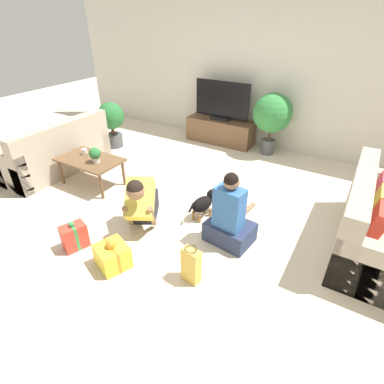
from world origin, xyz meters
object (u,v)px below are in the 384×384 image
tv (222,103)px  tabletop_plant (95,154)px  dog (205,202)px  tv_console (220,131)px  potted_plant_back_right (272,115)px  sofa_left (55,152)px  potted_plant_corner_left (111,120)px  mug (85,152)px  gift_box_b (74,236)px  sofa_right (381,227)px  person_sitting (230,219)px  gift_bag_a (191,265)px  gift_box_a (112,256)px  person_kneeling (142,201)px  coffee_table (90,162)px

tv → tabletop_plant: 2.73m
dog → tv: bearing=-52.8°
tv_console → potted_plant_back_right: size_ratio=1.20×
sofa_left → tv_console: size_ratio=1.30×
potted_plant_corner_left → dog: bearing=-23.1°
tv → mug: 2.76m
tv → mug: tv is taller
tv → dog: tv is taller
dog → potted_plant_back_right: bearing=-75.8°
potted_plant_back_right → tv_console: bearing=177.2°
gift_box_b → tabletop_plant: bearing=124.0°
sofa_right → person_sitting: size_ratio=1.91×
person_sitting → gift_bag_a: (-0.07, -0.74, -0.12)m
tv → dog: (0.98, -2.43, -0.59)m
tv_console → tv: size_ratio=1.21×
mug → gift_box_b: bearing=-47.9°
tv_console → gift_box_a: bearing=-81.2°
dog → mug: 2.10m
person_kneeling → gift_bag_a: size_ratio=1.94×
tv → potted_plant_back_right: 1.03m
gift_box_a → potted_plant_corner_left: bearing=133.1°
person_sitting → sofa_left: bearing=3.1°
sofa_right → gift_box_a: 2.93m
dog → mug: size_ratio=4.46×
potted_plant_back_right → gift_box_b: bearing=-105.5°
potted_plant_back_right → dog: 2.44m
coffee_table → tv_console: bearing=70.5°
gift_box_a → tv: bearing=98.8°
dog → tabletop_plant: (-1.73, -0.18, 0.34)m
tv_console → gift_bag_a: bearing=-68.1°
potted_plant_corner_left → tabletop_plant: bearing=-54.2°
person_kneeling → tabletop_plant: 1.23m
coffee_table → sofa_left: bearing=175.9°
person_kneeling → potted_plant_back_right: bearing=48.3°
potted_plant_corner_left → person_sitting: person_sitting is taller
coffee_table → dog: (1.90, 0.15, -0.17)m
coffee_table → gift_box_b: 1.49m
sofa_right → potted_plant_back_right: bearing=44.5°
gift_box_b → sofa_left: bearing=146.9°
potted_plant_corner_left → potted_plant_back_right: (2.73, 1.24, 0.22)m
person_kneeling → gift_box_b: person_kneeling is taller
potted_plant_back_right → person_kneeling: 3.04m
potted_plant_back_right → person_kneeling: bearing=-101.9°
gift_box_a → gift_box_b: 0.57m
person_sitting → tabletop_plant: (-2.21, 0.13, 0.23)m
potted_plant_back_right → dog: size_ratio=2.10×
sofa_left → potted_plant_back_right: bearing=130.6°
sofa_left → dog: 2.84m
tabletop_plant → gift_box_a: bearing=-40.0°
gift_box_a → gift_bag_a: bearing=16.9°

